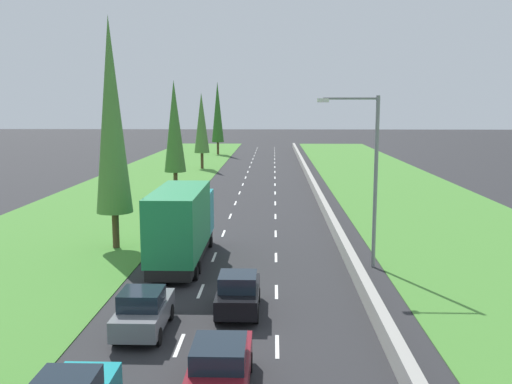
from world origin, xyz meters
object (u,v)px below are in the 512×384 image
at_px(poplar_tree_second, 111,117).
at_px(street_light_mast, 369,169).
at_px(black_hatchback_centre_lane, 238,293).
at_px(poplar_tree_fourth, 202,123).
at_px(poplar_tree_fifth, 218,112).
at_px(grey_hatchback_left_lane, 143,311).
at_px(green_box_truck_left_lane, 182,224).
at_px(maroon_sedan_centre_lane, 220,368).
at_px(poplar_tree_third, 174,127).

distance_m(poplar_tree_second, street_light_mast, 15.08).
xyz_separation_m(black_hatchback_centre_lane, poplar_tree_fourth, (-8.28, 54.11, 5.34)).
bearing_deg(poplar_tree_fifth, poplar_tree_fourth, -89.82).
relative_size(grey_hatchback_left_lane, poplar_tree_fourth, 0.38).
xyz_separation_m(grey_hatchback_left_lane, poplar_tree_fourth, (-4.85, 56.29, 5.34)).
xyz_separation_m(green_box_truck_left_lane, street_light_mast, (9.88, -0.48, 3.05)).
bearing_deg(maroon_sedan_centre_lane, poplar_tree_fifth, 95.61).
distance_m(black_hatchback_centre_lane, poplar_tree_fifth, 77.67).
bearing_deg(poplar_tree_fifth, black_hatchback_centre_lane, -83.80).
height_order(poplar_tree_second, street_light_mast, poplar_tree_second).
xyz_separation_m(grey_hatchback_left_lane, poplar_tree_third, (-4.59, 33.81, 5.67)).
xyz_separation_m(grey_hatchback_left_lane, poplar_tree_fifth, (-4.92, 79.13, 6.53)).
relative_size(black_hatchback_centre_lane, poplar_tree_fifth, 0.31).
xyz_separation_m(grey_hatchback_left_lane, green_box_truck_left_lane, (-0.05, 9.61, 1.35)).
relative_size(green_box_truck_left_lane, poplar_tree_third, 0.86).
relative_size(grey_hatchback_left_lane, poplar_tree_fifth, 0.31).
bearing_deg(green_box_truck_left_lane, poplar_tree_third, 100.63).
distance_m(grey_hatchback_left_lane, maroon_sedan_centre_lane, 5.61).
distance_m(poplar_tree_fifth, street_light_mast, 71.57).
relative_size(maroon_sedan_centre_lane, green_box_truck_left_lane, 0.48).
xyz_separation_m(black_hatchback_centre_lane, green_box_truck_left_lane, (-3.49, 7.42, 1.35)).
bearing_deg(grey_hatchback_left_lane, poplar_tree_third, 97.73).
bearing_deg(green_box_truck_left_lane, poplar_tree_fourth, 95.86).
bearing_deg(poplar_tree_third, green_box_truck_left_lane, -79.37).
relative_size(poplar_tree_second, street_light_mast, 1.51).
height_order(poplar_tree_second, poplar_tree_third, poplar_tree_second).
distance_m(black_hatchback_centre_lane, poplar_tree_second, 15.00).
height_order(maroon_sedan_centre_lane, poplar_tree_fifth, poplar_tree_fifth).
bearing_deg(poplar_tree_fourth, black_hatchback_centre_lane, -81.30).
distance_m(grey_hatchback_left_lane, poplar_tree_fifth, 79.55).
bearing_deg(poplar_tree_second, grey_hatchback_left_lane, -70.23).
bearing_deg(maroon_sedan_centre_lane, green_box_truck_left_lane, 103.36).
relative_size(poplar_tree_second, poplar_tree_third, 1.25).
bearing_deg(maroon_sedan_centre_lane, grey_hatchback_left_lane, 126.10).
bearing_deg(poplar_tree_second, poplar_tree_third, 90.03).
distance_m(green_box_truck_left_lane, poplar_tree_fourth, 47.10).
xyz_separation_m(green_box_truck_left_lane, poplar_tree_fifth, (-4.87, 69.52, 5.18)).
bearing_deg(poplar_tree_fourth, poplar_tree_second, -89.65).
distance_m(poplar_tree_fourth, poplar_tree_fifth, 22.86).
relative_size(maroon_sedan_centre_lane, poplar_tree_fifth, 0.36).
height_order(poplar_tree_third, poplar_tree_fourth, poplar_tree_third).
bearing_deg(grey_hatchback_left_lane, black_hatchback_centre_lane, 32.45).
distance_m(poplar_tree_second, poplar_tree_fourth, 43.59).
height_order(poplar_tree_fifth, street_light_mast, poplar_tree_fifth).
height_order(maroon_sedan_centre_lane, poplar_tree_third, poplar_tree_third).
bearing_deg(grey_hatchback_left_lane, street_light_mast, 42.89).
xyz_separation_m(poplar_tree_third, poplar_tree_fifth, (-0.33, 45.32, 0.85)).
bearing_deg(black_hatchback_centre_lane, street_light_mast, 47.38).
relative_size(grey_hatchback_left_lane, poplar_tree_second, 0.29).
bearing_deg(street_light_mast, poplar_tree_second, 165.92).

